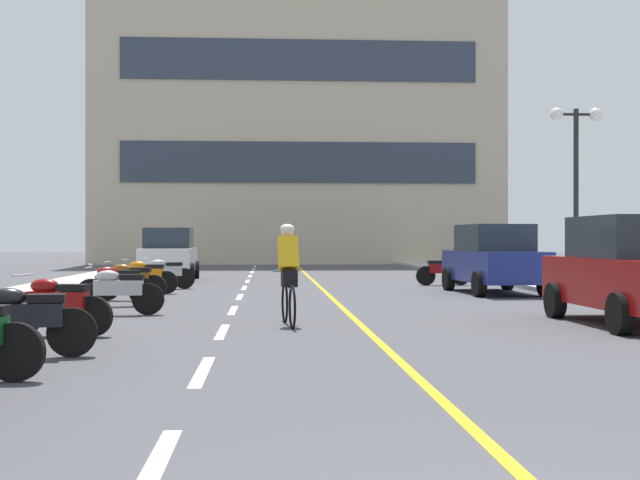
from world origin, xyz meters
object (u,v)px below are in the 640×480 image
(motorcycle_5, at_px, (118,290))
(motorcycle_7, at_px, (130,280))
(parked_car_near, at_px, (634,270))
(motorcycle_9, at_px, (165,273))
(street_lamp_mid, at_px, (576,155))
(parked_car_mid, at_px, (494,259))
(motorcycle_4, at_px, (57,304))
(motorcycle_6, at_px, (117,284))
(cyclist_rider, at_px, (288,272))
(motorcycle_3, at_px, (24,319))
(parked_car_far, at_px, (169,254))
(motorcycle_8, at_px, (145,276))
(motorcycle_10, at_px, (444,270))

(motorcycle_5, relative_size, motorcycle_7, 1.00)
(parked_car_near, distance_m, motorcycle_9, 14.07)
(street_lamp_mid, distance_m, parked_car_mid, 3.91)
(motorcycle_4, bearing_deg, motorcycle_6, 91.02)
(motorcycle_5, height_order, cyclist_rider, cyclist_rider)
(parked_car_mid, distance_m, motorcycle_3, 14.90)
(parked_car_near, bearing_deg, parked_car_far, 120.49)
(parked_car_near, xyz_separation_m, motorcycle_9, (-9.02, 10.79, -0.44))
(parked_car_mid, height_order, motorcycle_6, parked_car_mid)
(motorcycle_6, bearing_deg, street_lamp_mid, 22.36)
(parked_car_near, relative_size, cyclist_rider, 2.39)
(parked_car_far, height_order, motorcycle_9, parked_car_far)
(motorcycle_3, relative_size, motorcycle_8, 1.00)
(parked_car_near, height_order, motorcycle_9, parked_car_near)
(motorcycle_3, bearing_deg, motorcycle_8, 91.34)
(motorcycle_10, bearing_deg, motorcycle_6, -137.68)
(motorcycle_8, distance_m, cyclist_rider, 9.20)
(motorcycle_4, height_order, motorcycle_6, same)
(motorcycle_10, relative_size, cyclist_rider, 0.96)
(parked_car_mid, height_order, motorcycle_8, parked_car_mid)
(motorcycle_7, bearing_deg, motorcycle_10, 35.24)
(motorcycle_10, xyz_separation_m, cyclist_rider, (-5.09, -12.11, 0.41))
(parked_car_near, xyz_separation_m, motorcycle_4, (-9.20, -1.04, -0.44))
(motorcycle_6, bearing_deg, motorcycle_4, -88.98)
(parked_car_near, distance_m, parked_car_mid, 8.51)
(parked_car_mid, height_order, motorcycle_10, parked_car_mid)
(motorcycle_3, bearing_deg, parked_car_far, 91.52)
(parked_car_mid, height_order, motorcycle_3, parked_car_mid)
(parked_car_near, xyz_separation_m, motorcycle_8, (-9.30, 8.80, -0.44))
(parked_car_mid, relative_size, parked_car_far, 1.01)
(parked_car_far, distance_m, motorcycle_10, 9.65)
(motorcycle_4, xyz_separation_m, motorcycle_6, (-0.10, 5.60, 0.00))
(parked_car_near, relative_size, motorcycle_10, 2.48)
(motorcycle_5, distance_m, motorcycle_6, 2.18)
(parked_car_mid, xyz_separation_m, motorcycle_3, (-8.90, -11.93, -0.44))
(motorcycle_6, height_order, motorcycle_9, same)
(parked_car_far, distance_m, motorcycle_6, 11.64)
(parked_car_near, distance_m, parked_car_far, 18.79)
(motorcycle_7, xyz_separation_m, motorcycle_10, (8.65, 6.11, 0.00))
(motorcycle_7, distance_m, motorcycle_9, 4.47)
(parked_car_mid, xyz_separation_m, motorcycle_4, (-9.09, -9.54, -0.44))
(motorcycle_10, height_order, cyclist_rider, cyclist_rider)
(parked_car_near, distance_m, motorcycle_4, 9.27)
(parked_car_near, relative_size, motorcycle_9, 2.58)
(motorcycle_9, bearing_deg, motorcycle_10, 11.15)
(cyclist_rider, bearing_deg, motorcycle_4, -158.46)
(motorcycle_4, bearing_deg, street_lamp_mid, 41.87)
(parked_car_far, height_order, cyclist_rider, parked_car_far)
(motorcycle_3, distance_m, motorcycle_7, 9.76)
(parked_car_near, height_order, motorcycle_8, parked_car_near)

